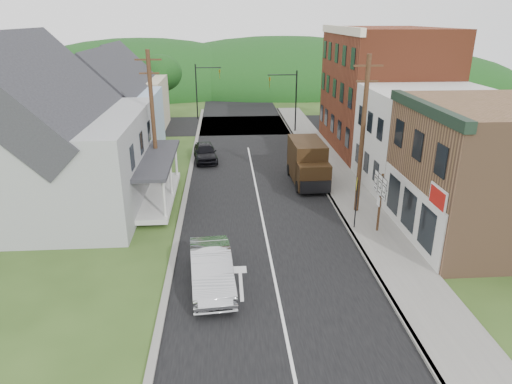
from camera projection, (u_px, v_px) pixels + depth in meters
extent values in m
plane|color=#2D4719|center=(267.00, 243.00, 23.34)|extent=(120.00, 120.00, 0.00)
cube|color=black|center=(254.00, 178.00, 32.64)|extent=(9.00, 90.00, 0.02)
cube|color=black|center=(243.00, 125.00, 48.46)|extent=(60.00, 9.00, 0.02)
cube|color=slate|center=(342.00, 185.00, 31.15)|extent=(2.80, 55.00, 0.15)
cube|color=slate|center=(323.00, 185.00, 31.06)|extent=(0.20, 55.00, 0.15)
cube|color=slate|center=(187.00, 189.00, 30.45)|extent=(0.30, 55.00, 0.12)
cube|color=brown|center=(492.00, 173.00, 22.82)|extent=(8.00, 8.00, 7.00)
cube|color=silver|center=(428.00, 140.00, 29.89)|extent=(8.00, 7.00, 6.50)
cube|color=maroon|center=(383.00, 91.00, 38.10)|extent=(8.00, 12.00, 10.00)
cube|color=gray|center=(58.00, 161.00, 27.14)|extent=(10.00, 12.00, 5.50)
cube|color=#94ADCA|center=(115.00, 124.00, 37.53)|extent=(7.00, 8.00, 5.00)
cube|color=#B7AB8E|center=(130.00, 105.00, 45.86)|extent=(7.00, 8.00, 5.00)
cylinder|color=#472D19|center=(362.00, 138.00, 25.34)|extent=(0.26, 0.26, 9.00)
cube|color=#472D19|center=(368.00, 66.00, 23.93)|extent=(1.60, 0.10, 0.10)
cube|color=#472D19|center=(367.00, 81.00, 24.22)|extent=(1.20, 0.10, 0.10)
cylinder|color=#472D19|center=(153.00, 124.00, 28.73)|extent=(0.26, 0.26, 9.00)
cube|color=#472D19|center=(148.00, 60.00, 27.32)|extent=(1.60, 0.10, 0.10)
cube|color=#472D19|center=(149.00, 73.00, 27.61)|extent=(1.20, 0.10, 0.10)
cylinder|color=black|center=(296.00, 102.00, 44.45)|extent=(0.14, 0.14, 6.00)
cylinder|color=black|center=(282.00, 75.00, 43.42)|extent=(2.80, 0.10, 0.10)
imported|color=olive|center=(270.00, 82.00, 43.59)|extent=(0.16, 0.20, 1.00)
cylinder|color=black|center=(197.00, 92.00, 50.30)|extent=(0.14, 0.14, 6.00)
cylinder|color=black|center=(208.00, 68.00, 49.45)|extent=(2.80, 0.10, 0.10)
imported|color=olive|center=(220.00, 74.00, 49.79)|extent=(0.16, 0.20, 1.00)
cylinder|color=#382616|center=(16.00, 149.00, 32.67)|extent=(0.36, 0.36, 3.92)
ellipsoid|color=#103711|center=(8.00, 108.00, 31.61)|extent=(4.80, 4.80, 4.08)
cylinder|color=#382616|center=(30.00, 120.00, 39.83)|extent=(0.36, 0.36, 4.76)
ellipsoid|color=#103711|center=(22.00, 78.00, 38.54)|extent=(5.80, 5.80, 4.93)
cylinder|color=#382616|center=(162.00, 100.00, 51.81)|extent=(0.36, 0.36, 3.92)
ellipsoid|color=#103711|center=(160.00, 73.00, 50.74)|extent=(4.80, 4.80, 4.08)
ellipsoid|color=#103711|center=(236.00, 87.00, 74.50)|extent=(90.00, 30.00, 16.00)
imported|color=#B5B5BA|center=(212.00, 269.00, 19.34)|extent=(2.12, 5.03, 1.61)
imported|color=black|center=(205.00, 152.00, 36.25)|extent=(2.21, 4.37, 1.43)
cube|color=black|center=(307.00, 159.00, 31.54)|extent=(2.16, 4.02, 2.63)
cube|color=black|center=(313.00, 176.00, 29.52)|extent=(2.11, 1.49, 1.72)
cube|color=black|center=(313.00, 165.00, 29.43)|extent=(1.92, 1.12, 0.05)
cube|color=black|center=(315.00, 187.00, 28.97)|extent=(1.99, 0.18, 0.81)
cylinder|color=black|center=(298.00, 187.00, 29.79)|extent=(0.27, 0.82, 0.81)
cylinder|color=black|center=(327.00, 186.00, 29.95)|extent=(0.27, 0.82, 0.81)
cylinder|color=black|center=(289.00, 170.00, 33.15)|extent=(0.27, 0.82, 0.81)
cylinder|color=black|center=(315.00, 169.00, 33.31)|extent=(0.27, 0.82, 0.81)
cube|color=#472D19|center=(380.00, 203.00, 23.78)|extent=(0.10, 0.10, 3.19)
cube|color=black|center=(381.00, 185.00, 23.41)|extent=(0.04, 1.82, 0.07)
cube|color=white|center=(385.00, 181.00, 22.67)|extent=(0.02, 0.50, 0.20)
cube|color=white|center=(384.00, 189.00, 22.82)|extent=(0.02, 0.55, 0.50)
cube|color=white|center=(383.00, 197.00, 22.96)|extent=(0.02, 0.50, 0.26)
cube|color=white|center=(381.00, 177.00, 23.26)|extent=(0.02, 0.50, 0.20)
cube|color=white|center=(380.00, 185.00, 23.41)|extent=(0.02, 0.55, 0.50)
cube|color=white|center=(379.00, 192.00, 23.56)|extent=(0.02, 0.50, 0.26)
cube|color=white|center=(377.00, 173.00, 23.85)|extent=(0.02, 0.50, 0.20)
cube|color=white|center=(376.00, 181.00, 24.00)|extent=(0.02, 0.55, 0.50)
cube|color=white|center=(375.00, 188.00, 24.15)|extent=(0.02, 0.50, 0.26)
cube|color=white|center=(378.00, 201.00, 23.74)|extent=(0.02, 0.41, 0.50)
cylinder|color=black|center=(356.00, 204.00, 24.22)|extent=(0.09, 0.09, 2.72)
cube|color=black|center=(356.00, 184.00, 23.80)|extent=(0.30, 0.75, 0.80)
cube|color=yellow|center=(357.00, 184.00, 23.80)|extent=(0.28, 0.68, 0.72)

